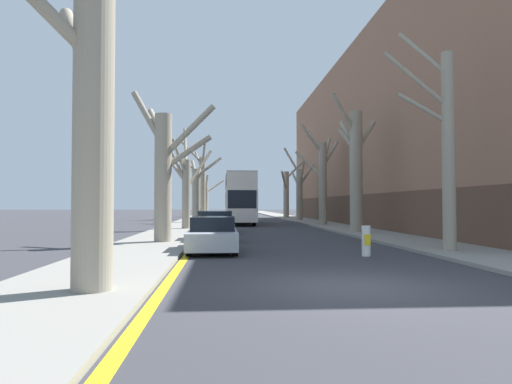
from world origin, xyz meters
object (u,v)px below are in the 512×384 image
street_tree_left_3 (197,192)px  street_tree_right_0 (445,143)px  parked_car_2 (217,223)px  double_decker_bus (240,196)px  street_tree_right_3 (299,190)px  street_tree_left_5 (206,195)px  street_tree_left_1 (165,169)px  street_tree_right_2 (322,177)px  street_tree_left_4 (202,183)px  parked_car_0 (213,235)px  street_tree_right_4 (287,192)px  traffic_bollard (366,241)px  street_tree_left_2 (185,185)px  street_tree_right_1 (355,166)px  parked_car_1 (215,227)px  street_tree_left_0 (91,95)px

street_tree_left_3 → street_tree_right_0: bearing=-69.0°
street_tree_right_0 → parked_car_2: size_ratio=2.06×
double_decker_bus → street_tree_right_3: bearing=47.9°
street_tree_left_3 → street_tree_left_5: size_ratio=0.90×
street_tree_left_3 → double_decker_bus: bearing=-29.3°
street_tree_left_1 → street_tree_right_2: street_tree_right_2 is taller
street_tree_left_4 → street_tree_right_0: street_tree_left_4 is taller
double_decker_bus → parked_car_2: bearing=-98.1°
street_tree_left_4 → parked_car_0: street_tree_left_4 is taller
street_tree_left_3 → street_tree_right_4: (10.62, 14.85, 0.41)m
street_tree_left_4 → traffic_bollard: size_ratio=8.90×
street_tree_left_2 → parked_car_2: street_tree_left_2 is taller
street_tree_left_2 → street_tree_right_4: bearing=67.8°
street_tree_right_4 → traffic_bollard: (-3.31, -42.91, -2.82)m
street_tree_right_4 → street_tree_right_1: bearing=-90.3°
street_tree_right_4 → parked_car_1: street_tree_right_4 is taller
street_tree_right_0 → street_tree_right_4: size_ratio=1.19×
street_tree_left_1 → parked_car_2: size_ratio=1.62×
street_tree_left_0 → street_tree_right_1: 20.99m
parked_car_0 → parked_car_1: (-0.00, 5.04, 0.06)m
street_tree_left_2 → parked_car_0: (2.22, -14.78, -2.48)m
street_tree_right_0 → parked_car_1: size_ratio=2.17×
double_decker_bus → street_tree_left_4: bearing=106.4°
street_tree_left_0 → street_tree_left_3: 34.42m
street_tree_left_4 → street_tree_left_1: bearing=-90.1°
street_tree_left_3 → traffic_bollard: street_tree_left_3 is taller
street_tree_left_2 → street_tree_right_0: size_ratio=0.85×
street_tree_left_1 → street_tree_left_2: (0.02, 11.16, -0.23)m
street_tree_left_5 → parked_car_0: 49.73m
double_decker_bus → parked_car_2: 13.37m
parked_car_1 → street_tree_right_3: bearing=72.1°
traffic_bollard → street_tree_right_0: bearing=13.1°
street_tree_left_4 → parked_car_1: (2.18, -32.86, -3.68)m
double_decker_bus → street_tree_right_2: bearing=-28.5°
street_tree_right_4 → double_decker_bus: street_tree_right_4 is taller
traffic_bollard → parked_car_1: bearing=127.7°
street_tree_left_1 → street_tree_right_3: 29.90m
street_tree_left_4 → parked_car_0: size_ratio=2.30×
street_tree_left_5 → street_tree_right_1: bearing=-75.1°
parked_car_0 → parked_car_2: bearing=90.0°
street_tree_left_2 → street_tree_right_2: street_tree_right_2 is taller
street_tree_right_0 → double_decker_bus: 25.99m
street_tree_right_2 → street_tree_left_5: bearing=110.2°
street_tree_left_3 → street_tree_right_3: size_ratio=0.79×
double_decker_bus → parked_car_2: (-1.86, -13.10, -1.88)m
street_tree_left_0 → parked_car_0: bearing=75.1°
street_tree_left_0 → street_tree_left_1: 11.72m
parked_car_2 → street_tree_right_3: bearing=67.4°
street_tree_left_3 → parked_car_2: street_tree_left_3 is taller
street_tree_right_0 → double_decker_bus: street_tree_right_0 is taller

